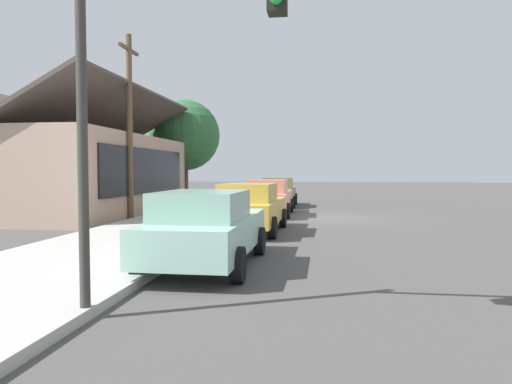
{
  "coord_description": "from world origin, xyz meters",
  "views": [
    {
      "loc": [
        -19.91,
        0.45,
        2.01
      ],
      "look_at": [
        -1.26,
        3.04,
        1.13
      ],
      "focal_mm": 32.9,
      "sensor_mm": 36.0,
      "label": 1
    }
  ],
  "objects_px": {
    "traffic_light_main": "(158,55)",
    "car_mustard": "(250,207)",
    "car_coral": "(268,197)",
    "car_seafoam": "(206,228)",
    "car_olive": "(278,192)",
    "utility_pole_wooden": "(130,123)",
    "shade_tree": "(184,136)",
    "fire_hydrant_red": "(208,215)"
  },
  "relations": [
    {
      "from": "utility_pole_wooden",
      "to": "fire_hydrant_red",
      "type": "distance_m",
      "value": 6.06
    },
    {
      "from": "car_mustard",
      "to": "car_coral",
      "type": "bearing_deg",
      "value": 1.99
    },
    {
      "from": "shade_tree",
      "to": "utility_pole_wooden",
      "type": "bearing_deg",
      "value": -176.0
    },
    {
      "from": "car_olive",
      "to": "shade_tree",
      "type": "height_order",
      "value": "shade_tree"
    },
    {
      "from": "fire_hydrant_red",
      "to": "traffic_light_main",
      "type": "bearing_deg",
      "value": -170.04
    },
    {
      "from": "car_mustard",
      "to": "utility_pole_wooden",
      "type": "bearing_deg",
      "value": 59.48
    },
    {
      "from": "car_coral",
      "to": "shade_tree",
      "type": "bearing_deg",
      "value": 37.61
    },
    {
      "from": "car_seafoam",
      "to": "car_coral",
      "type": "bearing_deg",
      "value": 0.14
    },
    {
      "from": "car_olive",
      "to": "shade_tree",
      "type": "xyz_separation_m",
      "value": [
        2.62,
        6.13,
        3.35
      ]
    },
    {
      "from": "car_seafoam",
      "to": "car_coral",
      "type": "height_order",
      "value": "same"
    },
    {
      "from": "car_seafoam",
      "to": "shade_tree",
      "type": "relative_size",
      "value": 0.72
    },
    {
      "from": "car_coral",
      "to": "utility_pole_wooden",
      "type": "height_order",
      "value": "utility_pole_wooden"
    },
    {
      "from": "car_seafoam",
      "to": "fire_hydrant_red",
      "type": "bearing_deg",
      "value": 13.75
    },
    {
      "from": "car_mustard",
      "to": "utility_pole_wooden",
      "type": "height_order",
      "value": "utility_pole_wooden"
    },
    {
      "from": "car_seafoam",
      "to": "car_mustard",
      "type": "distance_m",
      "value": 5.45
    },
    {
      "from": "traffic_light_main",
      "to": "shade_tree",
      "type": "bearing_deg",
      "value": 15.74
    },
    {
      "from": "traffic_light_main",
      "to": "utility_pole_wooden",
      "type": "distance_m",
      "value": 13.69
    },
    {
      "from": "car_mustard",
      "to": "traffic_light_main",
      "type": "height_order",
      "value": "traffic_light_main"
    },
    {
      "from": "car_mustard",
      "to": "fire_hydrant_red",
      "type": "relative_size",
      "value": 6.4
    },
    {
      "from": "utility_pole_wooden",
      "to": "fire_hydrant_red",
      "type": "height_order",
      "value": "utility_pole_wooden"
    },
    {
      "from": "car_coral",
      "to": "traffic_light_main",
      "type": "height_order",
      "value": "traffic_light_main"
    },
    {
      "from": "car_coral",
      "to": "traffic_light_main",
      "type": "relative_size",
      "value": 0.93
    },
    {
      "from": "traffic_light_main",
      "to": "utility_pole_wooden",
      "type": "height_order",
      "value": "utility_pole_wooden"
    },
    {
      "from": "shade_tree",
      "to": "traffic_light_main",
      "type": "bearing_deg",
      "value": -164.26
    },
    {
      "from": "fire_hydrant_red",
      "to": "car_coral",
      "type": "bearing_deg",
      "value": -15.13
    },
    {
      "from": "car_mustard",
      "to": "utility_pole_wooden",
      "type": "distance_m",
      "value": 7.19
    },
    {
      "from": "car_mustard",
      "to": "fire_hydrant_red",
      "type": "height_order",
      "value": "car_mustard"
    },
    {
      "from": "fire_hydrant_red",
      "to": "utility_pole_wooden",
      "type": "bearing_deg",
      "value": 53.15
    },
    {
      "from": "car_olive",
      "to": "utility_pole_wooden",
      "type": "height_order",
      "value": "utility_pole_wooden"
    },
    {
      "from": "car_seafoam",
      "to": "shade_tree",
      "type": "bearing_deg",
      "value": 18.17
    },
    {
      "from": "traffic_light_main",
      "to": "fire_hydrant_red",
      "type": "bearing_deg",
      "value": 9.96
    },
    {
      "from": "car_mustard",
      "to": "car_olive",
      "type": "distance_m",
      "value": 10.97
    },
    {
      "from": "fire_hydrant_red",
      "to": "shade_tree",
      "type": "bearing_deg",
      "value": 19.72
    },
    {
      "from": "car_seafoam",
      "to": "car_olive",
      "type": "relative_size",
      "value": 0.98
    },
    {
      "from": "car_coral",
      "to": "traffic_light_main",
      "type": "xyz_separation_m",
      "value": [
        -14.8,
        -0.21,
        2.67
      ]
    },
    {
      "from": "traffic_light_main",
      "to": "car_mustard",
      "type": "bearing_deg",
      "value": 1.07
    },
    {
      "from": "car_mustard",
      "to": "traffic_light_main",
      "type": "bearing_deg",
      "value": -177.4
    },
    {
      "from": "car_seafoam",
      "to": "utility_pole_wooden",
      "type": "xyz_separation_m",
      "value": [
        8.88,
        5.4,
        3.11
      ]
    },
    {
      "from": "traffic_light_main",
      "to": "fire_hydrant_red",
      "type": "distance_m",
      "value": 10.06
    },
    {
      "from": "car_olive",
      "to": "car_coral",
      "type": "bearing_deg",
      "value": 179.28
    },
    {
      "from": "car_seafoam",
      "to": "fire_hydrant_red",
      "type": "xyz_separation_m",
      "value": [
        5.89,
        1.4,
        -0.32
      ]
    },
    {
      "from": "car_olive",
      "to": "traffic_light_main",
      "type": "height_order",
      "value": "traffic_light_main"
    }
  ]
}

